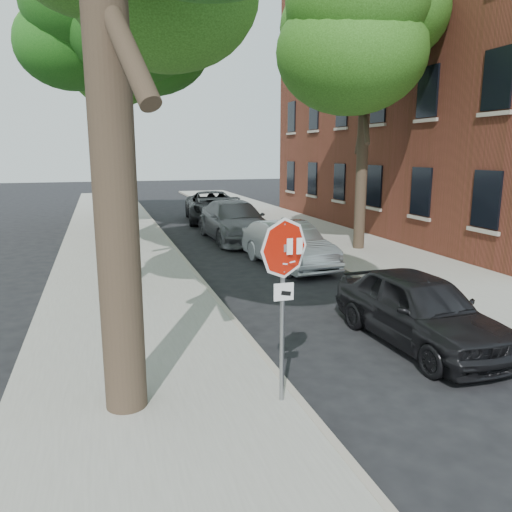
{
  "coord_description": "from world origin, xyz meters",
  "views": [
    {
      "loc": [
        -2.99,
        -6.11,
        3.56
      ],
      "look_at": [
        -0.82,
        0.82,
        2.05
      ],
      "focal_mm": 35.0,
      "sensor_mm": 36.0,
      "label": 1
    }
  ],
  "objects_px": {
    "tree_far": "(98,78)",
    "car_d": "(212,207)",
    "tree_mid_b": "(105,28)",
    "car_a": "(419,309)",
    "stop_sign": "(284,275)",
    "car_c": "(235,221)",
    "car_b": "(288,245)",
    "tree_right": "(365,43)",
    "apartment_building": "(478,62)"
  },
  "relations": [
    {
      "from": "car_c",
      "to": "apartment_building",
      "type": "bearing_deg",
      "value": 1.41
    },
    {
      "from": "apartment_building",
      "to": "car_c",
      "type": "xyz_separation_m",
      "value": [
        -11.77,
        -0.44,
        -6.85
      ]
    },
    {
      "from": "apartment_building",
      "to": "tree_far",
      "type": "height_order",
      "value": "apartment_building"
    },
    {
      "from": "tree_mid_b",
      "to": "car_b",
      "type": "bearing_deg",
      "value": -48.94
    },
    {
      "from": "car_b",
      "to": "car_a",
      "type": "bearing_deg",
      "value": -95.69
    },
    {
      "from": "car_a",
      "to": "car_c",
      "type": "xyz_separation_m",
      "value": [
        -0.37,
        12.05,
        0.11
      ]
    },
    {
      "from": "car_b",
      "to": "car_d",
      "type": "xyz_separation_m",
      "value": [
        -0.01,
        11.09,
        0.08
      ]
    },
    {
      "from": "tree_mid_b",
      "to": "car_c",
      "type": "height_order",
      "value": "tree_mid_b"
    },
    {
      "from": "apartment_building",
      "to": "car_a",
      "type": "bearing_deg",
      "value": -132.39
    },
    {
      "from": "stop_sign",
      "to": "car_b",
      "type": "height_order",
      "value": "stop_sign"
    },
    {
      "from": "car_c",
      "to": "stop_sign",
      "type": "bearing_deg",
      "value": -102.9
    },
    {
      "from": "tree_right",
      "to": "car_c",
      "type": "height_order",
      "value": "tree_right"
    },
    {
      "from": "stop_sign",
      "to": "car_c",
      "type": "height_order",
      "value": "stop_sign"
    },
    {
      "from": "stop_sign",
      "to": "tree_right",
      "type": "xyz_separation_m",
      "value": [
        6.68,
        10.14,
        5.26
      ]
    },
    {
      "from": "stop_sign",
      "to": "tree_right",
      "type": "height_order",
      "value": "tree_right"
    },
    {
      "from": "apartment_building",
      "to": "tree_far",
      "type": "relative_size",
      "value": 2.17
    },
    {
      "from": "tree_right",
      "to": "car_a",
      "type": "bearing_deg",
      "value": -111.44
    },
    {
      "from": "tree_right",
      "to": "car_d",
      "type": "relative_size",
      "value": 1.66
    },
    {
      "from": "stop_sign",
      "to": "tree_mid_b",
      "type": "xyz_separation_m",
      "value": [
        -1.72,
        14.15,
        6.05
      ]
    },
    {
      "from": "apartment_building",
      "to": "car_a",
      "type": "distance_m",
      "value": 18.29
    },
    {
      "from": "tree_far",
      "to": "car_d",
      "type": "relative_size",
      "value": 1.66
    },
    {
      "from": "tree_far",
      "to": "car_b",
      "type": "xyz_separation_m",
      "value": [
        5.32,
        -12.76,
        -6.51
      ]
    },
    {
      "from": "tree_mid_b",
      "to": "tree_far",
      "type": "height_order",
      "value": "tree_mid_b"
    },
    {
      "from": "tree_right",
      "to": "tree_far",
      "type": "bearing_deg",
      "value": 128.34
    },
    {
      "from": "tree_mid_b",
      "to": "car_a",
      "type": "distance_m",
      "value": 15.42
    },
    {
      "from": "tree_far",
      "to": "apartment_building",
      "type": "bearing_deg",
      "value": -23.04
    },
    {
      "from": "tree_far",
      "to": "tree_right",
      "type": "bearing_deg",
      "value": -51.66
    },
    {
      "from": "car_b",
      "to": "car_d",
      "type": "height_order",
      "value": "car_d"
    },
    {
      "from": "tree_far",
      "to": "car_d",
      "type": "bearing_deg",
      "value": -17.45
    },
    {
      "from": "stop_sign",
      "to": "tree_far",
      "type": "relative_size",
      "value": 0.28
    },
    {
      "from": "car_a",
      "to": "car_c",
      "type": "bearing_deg",
      "value": 89.71
    },
    {
      "from": "tree_far",
      "to": "car_a",
      "type": "height_order",
      "value": "tree_far"
    },
    {
      "from": "tree_far",
      "to": "tree_right",
      "type": "relative_size",
      "value": 1.0
    },
    {
      "from": "tree_far",
      "to": "car_c",
      "type": "bearing_deg",
      "value": -56.73
    },
    {
      "from": "tree_mid_b",
      "to": "car_c",
      "type": "distance_m",
      "value": 8.59
    },
    {
      "from": "car_b",
      "to": "car_c",
      "type": "height_order",
      "value": "car_c"
    },
    {
      "from": "car_b",
      "to": "car_d",
      "type": "relative_size",
      "value": 0.76
    },
    {
      "from": "tree_mid_b",
      "to": "tree_right",
      "type": "height_order",
      "value": "tree_mid_b"
    },
    {
      "from": "car_c",
      "to": "car_d",
      "type": "distance_m",
      "value": 5.89
    },
    {
      "from": "apartment_building",
      "to": "tree_mid_b",
      "type": "bearing_deg",
      "value": 179.57
    },
    {
      "from": "apartment_building",
      "to": "stop_sign",
      "type": "bearing_deg",
      "value": -136.35
    },
    {
      "from": "tree_far",
      "to": "car_b",
      "type": "bearing_deg",
      "value": -67.35
    },
    {
      "from": "car_a",
      "to": "car_b",
      "type": "bearing_deg",
      "value": 87.96
    },
    {
      "from": "car_a",
      "to": "stop_sign",
      "type": "bearing_deg",
      "value": -157.09
    },
    {
      "from": "car_b",
      "to": "car_d",
      "type": "distance_m",
      "value": 11.09
    },
    {
      "from": "tree_mid_b",
      "to": "car_d",
      "type": "distance_m",
      "value": 10.27
    },
    {
      "from": "car_b",
      "to": "tree_mid_b",
      "type": "bearing_deg",
      "value": 125.37
    },
    {
      "from": "car_d",
      "to": "tree_mid_b",
      "type": "bearing_deg",
      "value": -126.44
    },
    {
      "from": "tree_mid_b",
      "to": "car_a",
      "type": "xyz_separation_m",
      "value": [
        5.02,
        -12.61,
        -7.3
      ]
    },
    {
      "from": "tree_right",
      "to": "car_c",
      "type": "relative_size",
      "value": 1.69
    }
  ]
}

